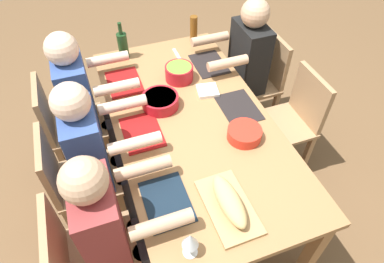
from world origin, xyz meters
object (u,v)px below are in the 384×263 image
(serving_bowl_pasta, at_px, (160,101))
(beer_bottle, at_px, (194,29))
(diner_near_left, at_px, (84,96))
(chair_near_right, at_px, (84,254))
(diner_near_right, at_px, (111,224))
(cutting_board, at_px, (228,207))
(serving_bowl_salad, at_px, (179,72))
(chair_near_left, at_px, (65,124))
(bread_loaf, at_px, (229,201))
(wine_bottle, at_px, (123,45))
(chair_far_center, at_px, (293,118))
(serving_bowl_fruit, at_px, (244,133))
(chair_near_center, at_px, (73,179))
(dining_table, at_px, (192,128))
(diner_near_center, at_px, (95,149))
(chair_far_left, at_px, (260,78))
(wine_glass, at_px, (190,241))
(diner_far_left, at_px, (244,61))
(napkin_stack, at_px, (208,91))

(serving_bowl_pasta, bearing_deg, beer_bottle, 144.42)
(diner_near_left, distance_m, chair_near_right, 1.08)
(chair_near_right, bearing_deg, beer_bottle, 140.64)
(diner_near_right, xyz_separation_m, cutting_board, (0.14, 0.58, 0.05))
(serving_bowl_pasta, height_order, beer_bottle, beer_bottle)
(serving_bowl_salad, xyz_separation_m, beer_bottle, (-0.44, 0.27, 0.05))
(chair_near_left, xyz_separation_m, bread_loaf, (1.19, 0.77, 0.32))
(cutting_board, xyz_separation_m, wine_bottle, (-1.50, -0.21, 0.10))
(chair_far_center, relative_size, serving_bowl_fruit, 4.10)
(chair_near_center, bearing_deg, dining_table, 90.00)
(diner_near_center, distance_m, diner_near_left, 0.52)
(chair_near_right, distance_m, diner_near_right, 0.28)
(chair_far_left, relative_size, diner_near_left, 0.71)
(diner_near_right, bearing_deg, cutting_board, 76.45)
(wine_glass, bearing_deg, diner_near_left, -166.45)
(diner_far_left, height_order, chair_far_center, diner_far_left)
(diner_far_left, distance_m, diner_near_left, 1.25)
(serving_bowl_fruit, bearing_deg, wine_glass, -44.21)
(dining_table, xyz_separation_m, diner_far_left, (-0.52, 0.63, 0.04))
(napkin_stack, bearing_deg, chair_far_left, 116.11)
(cutting_board, relative_size, wine_bottle, 1.38)
(wine_glass, relative_size, napkin_stack, 1.19)
(serving_bowl_salad, bearing_deg, diner_near_right, -35.75)
(bread_loaf, bearing_deg, beer_bottle, 166.32)
(dining_table, xyz_separation_m, diner_near_right, (0.52, -0.63, 0.04))
(chair_near_left, relative_size, bread_loaf, 2.66)
(diner_near_right, xyz_separation_m, wine_bottle, (-1.36, 0.37, 0.15))
(chair_near_left, height_order, diner_near_right, diner_near_right)
(diner_near_left, bearing_deg, chair_near_left, -90.00)
(serving_bowl_fruit, xyz_separation_m, beer_bottle, (-1.12, 0.08, 0.07))
(chair_near_center, bearing_deg, wine_bottle, 146.49)
(dining_table, distance_m, diner_near_center, 0.63)
(chair_near_left, distance_m, diner_near_right, 1.08)
(serving_bowl_pasta, bearing_deg, chair_far_center, 78.57)
(serving_bowl_fruit, bearing_deg, diner_near_center, -106.20)
(chair_near_right, bearing_deg, napkin_stack, 126.49)
(diner_near_right, distance_m, serving_bowl_fruit, 0.91)
(diner_near_right, distance_m, serving_bowl_salad, 1.17)
(dining_table, xyz_separation_m, serving_bowl_salad, (-0.43, 0.06, 0.14))
(serving_bowl_fruit, bearing_deg, dining_table, -136.09)
(serving_bowl_pasta, height_order, napkin_stack, serving_bowl_pasta)
(chair_far_left, distance_m, wine_bottle, 1.17)
(serving_bowl_fruit, relative_size, wine_bottle, 0.71)
(dining_table, height_order, chair_near_center, chair_near_center)
(diner_near_center, xyz_separation_m, chair_near_right, (0.52, -0.18, -0.21))
(diner_near_center, bearing_deg, bread_loaf, 41.32)
(bread_loaf, bearing_deg, diner_near_right, -103.55)
(beer_bottle, bearing_deg, diner_far_left, 41.02)
(serving_bowl_salad, relative_size, bread_loaf, 0.63)
(napkin_stack, bearing_deg, wine_glass, -25.72)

